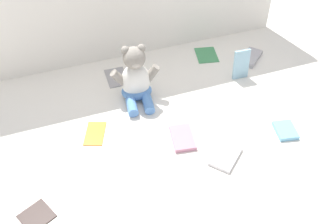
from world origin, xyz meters
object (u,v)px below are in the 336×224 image
(book_case_3, at_px, (206,55))
(book_case_7, at_px, (251,57))
(teddy_bear, at_px, (136,80))
(book_case_0, at_px, (285,130))
(book_case_1, at_px, (95,133))
(book_case_2, at_px, (117,77))
(book_case_4, at_px, (183,138))
(book_case_5, at_px, (241,64))
(book_case_6, at_px, (225,156))
(book_case_8, at_px, (36,216))

(book_case_3, xyz_separation_m, book_case_7, (0.18, -0.10, 0.01))
(teddy_bear, bearing_deg, book_case_0, -32.39)
(book_case_1, bearing_deg, book_case_0, 1.82)
(book_case_2, height_order, book_case_4, book_case_4)
(book_case_0, height_order, book_case_1, book_case_0)
(book_case_1, height_order, book_case_5, book_case_5)
(teddy_bear, bearing_deg, book_case_6, -57.50)
(book_case_8, bearing_deg, book_case_5, -91.95)
(book_case_3, height_order, book_case_8, same)
(book_case_8, bearing_deg, book_case_4, -100.79)
(book_case_4, height_order, book_case_5, book_case_5)
(book_case_0, xyz_separation_m, book_case_4, (-0.38, 0.10, -0.00))
(book_case_3, height_order, book_case_4, book_case_4)
(teddy_bear, distance_m, book_case_6, 0.47)
(book_case_2, bearing_deg, book_case_6, 114.93)
(book_case_2, bearing_deg, teddy_bear, 109.06)
(book_case_4, bearing_deg, book_case_3, -114.14)
(book_case_8, bearing_deg, book_case_6, -114.77)
(book_case_0, bearing_deg, book_case_6, -160.62)
(book_case_1, xyz_separation_m, book_case_4, (0.30, -0.14, 0.00))
(book_case_0, relative_size, book_case_8, 1.03)
(book_case_0, height_order, book_case_7, book_case_7)
(book_case_4, relative_size, book_case_5, 0.91)
(book_case_1, height_order, book_case_6, book_case_6)
(teddy_bear, height_order, book_case_2, teddy_bear)
(teddy_bear, height_order, book_case_1, teddy_bear)
(book_case_6, bearing_deg, book_case_5, 105.59)
(book_case_3, height_order, book_case_6, book_case_6)
(book_case_6, height_order, book_case_7, book_case_7)
(teddy_bear, height_order, book_case_7, teddy_bear)
(teddy_bear, relative_size, book_case_5, 1.76)
(book_case_4, relative_size, book_case_7, 0.91)
(book_case_4, height_order, book_case_7, book_case_7)
(teddy_bear, distance_m, book_case_4, 0.31)
(book_case_0, xyz_separation_m, book_case_5, (-0.01, 0.36, 0.06))
(book_case_1, bearing_deg, book_case_3, 49.30)
(teddy_bear, distance_m, book_case_0, 0.61)
(book_case_5, distance_m, book_case_8, 1.01)
(book_case_3, bearing_deg, teddy_bear, 36.15)
(book_case_5, xyz_separation_m, book_case_7, (0.11, 0.10, -0.06))
(teddy_bear, relative_size, book_case_1, 2.02)
(teddy_bear, height_order, book_case_4, teddy_bear)
(book_case_2, xyz_separation_m, book_case_5, (0.51, -0.18, 0.07))
(book_case_5, bearing_deg, book_case_7, 45.28)
(book_case_6, relative_size, book_case_7, 0.89)
(book_case_6, bearing_deg, book_case_1, -164.14)
(book_case_5, xyz_separation_m, book_case_6, (-0.26, -0.40, -0.06))
(book_case_1, relative_size, book_case_4, 0.96)
(book_case_0, xyz_separation_m, book_case_2, (-0.52, 0.54, -0.01))
(book_case_1, bearing_deg, book_case_6, -12.49)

